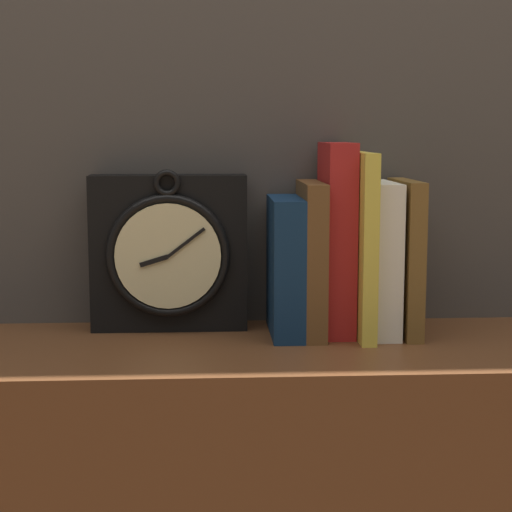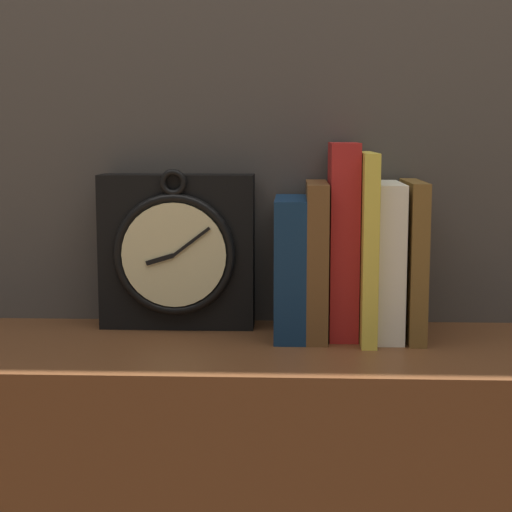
% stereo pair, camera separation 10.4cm
% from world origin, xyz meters
% --- Properties ---
extents(wall_back, '(6.00, 0.05, 2.60)m').
position_xyz_m(wall_back, '(0.00, 0.17, 1.30)').
color(wall_back, '#47423D').
rests_on(wall_back, ground_plane).
extents(clock, '(0.21, 0.07, 0.21)m').
position_xyz_m(clock, '(-0.11, 0.10, 1.00)').
color(clock, black).
rests_on(clock, bookshelf).
extents(book_slot0_navy, '(0.04, 0.14, 0.18)m').
position_xyz_m(book_slot0_navy, '(0.04, 0.06, 0.99)').
color(book_slot0_navy, '#102A4A').
rests_on(book_slot0_navy, bookshelf).
extents(book_slot1_brown, '(0.03, 0.14, 0.20)m').
position_xyz_m(book_slot1_brown, '(0.08, 0.06, 1.00)').
color(book_slot1_brown, brown).
rests_on(book_slot1_brown, bookshelf).
extents(book_slot2_red, '(0.04, 0.12, 0.25)m').
position_xyz_m(book_slot2_red, '(0.11, 0.07, 1.02)').
color(book_slot2_red, '#B22120').
rests_on(book_slot2_red, bookshelf).
extents(book_slot3_yellow, '(0.02, 0.15, 0.24)m').
position_xyz_m(book_slot3_yellow, '(0.14, 0.05, 1.01)').
color(book_slot3_yellow, gold).
rests_on(book_slot3_yellow, bookshelf).
extents(book_slot4_white, '(0.03, 0.13, 0.20)m').
position_xyz_m(book_slot4_white, '(0.17, 0.06, 0.99)').
color(book_slot4_white, white).
rests_on(book_slot4_white, bookshelf).
extents(book_slot5_brown, '(0.02, 0.14, 0.20)m').
position_xyz_m(book_slot5_brown, '(0.20, 0.06, 1.00)').
color(book_slot5_brown, brown).
rests_on(book_slot5_brown, bookshelf).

